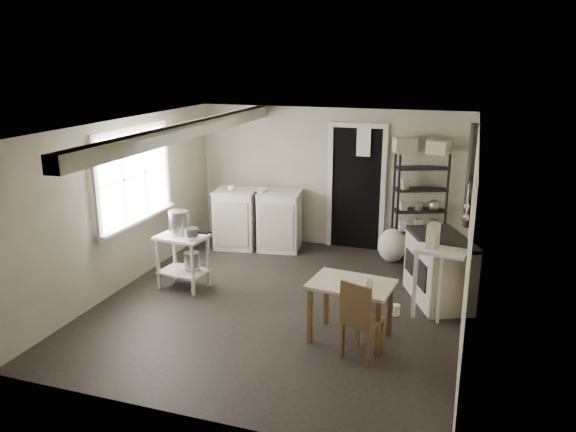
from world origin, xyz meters
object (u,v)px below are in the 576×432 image
(stockpot, at_px, (179,221))
(base_cabinets, at_px, (258,221))
(flour_sack, at_px, (392,247))
(chair, at_px, (363,313))
(shelf_rack, at_px, (420,200))
(prep_table, at_px, (183,260))
(stove, at_px, (439,269))
(work_table, at_px, (351,308))

(stockpot, xyz_separation_m, base_cabinets, (0.42, 1.85, -0.48))
(base_cabinets, height_order, flour_sack, base_cabinets)
(chair, xyz_separation_m, flour_sack, (-0.11, 2.94, -0.25))
(flour_sack, bearing_deg, shelf_rack, 42.14)
(stockpot, bearing_deg, chair, -21.26)
(prep_table, distance_m, shelf_rack, 3.72)
(stockpot, relative_size, shelf_rack, 0.17)
(chair, bearing_deg, shelf_rack, 105.59)
(stove, bearing_deg, base_cabinets, 133.54)
(work_table, height_order, flour_sack, work_table)
(flour_sack, bearing_deg, prep_table, -143.50)
(work_table, distance_m, chair, 0.38)
(shelf_rack, xyz_separation_m, flour_sack, (-0.35, -0.31, -0.71))
(prep_table, height_order, base_cabinets, base_cabinets)
(base_cabinets, bearing_deg, prep_table, -109.44)
(stove, height_order, work_table, stove)
(stove, bearing_deg, stockpot, 166.16)
(base_cabinets, distance_m, work_table, 3.38)
(chair, bearing_deg, stockpot, 178.47)
(shelf_rack, xyz_separation_m, chair, (-0.24, -3.25, -0.46))
(prep_table, relative_size, shelf_rack, 0.45)
(prep_table, relative_size, stockpot, 2.63)
(stockpot, height_order, chair, stockpot)
(shelf_rack, bearing_deg, chair, -116.15)
(stove, relative_size, chair, 1.27)
(stockpot, distance_m, stove, 3.51)
(stockpot, relative_size, work_table, 0.32)
(stockpot, xyz_separation_m, work_table, (2.56, -0.77, -0.56))
(base_cabinets, xyz_separation_m, chair, (2.33, -2.93, 0.02))
(chair, bearing_deg, prep_table, 178.82)
(stove, xyz_separation_m, flour_sack, (-0.78, 1.25, -0.20))
(prep_table, relative_size, chair, 0.86)
(work_table, height_order, chair, chair)
(base_cabinets, relative_size, flour_sack, 2.76)
(shelf_rack, height_order, flour_sack, shelf_rack)
(stockpot, xyz_separation_m, shelf_rack, (2.99, 2.18, 0.01))
(stockpot, relative_size, stove, 0.26)
(base_cabinets, xyz_separation_m, shelf_rack, (2.57, 0.33, 0.49))
(prep_table, xyz_separation_m, shelf_rack, (2.93, 2.22, 0.55))
(stockpot, bearing_deg, prep_table, -35.03)
(base_cabinets, height_order, chair, base_cabinets)
(base_cabinets, relative_size, shelf_rack, 0.88)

